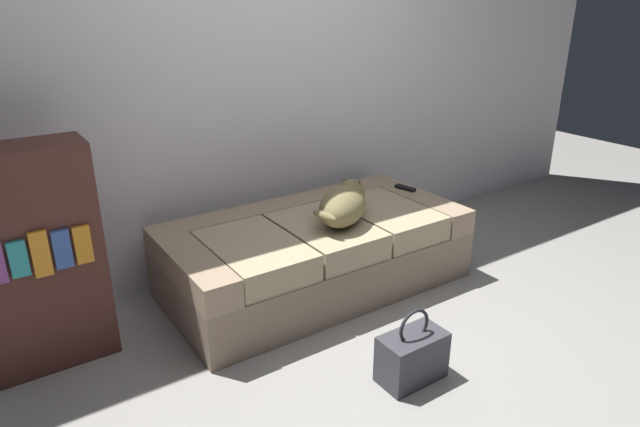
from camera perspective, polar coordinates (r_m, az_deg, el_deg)
ground_plane at (r=2.86m, az=11.94°, el=-15.83°), size 10.00×10.00×0.00m
back_wall at (r=3.64m, az=-6.10°, el=16.56°), size 6.40×0.10×2.80m
couch at (r=3.44m, az=-0.48°, el=-4.05°), size 1.81×0.90×0.45m
dog_tan at (r=3.29m, az=2.51°, el=1.03°), size 0.55×0.50×0.21m
tv_remote at (r=3.89m, az=8.74°, el=2.60°), size 0.07×0.16×0.02m
handbag at (r=2.74m, az=9.41°, el=-14.21°), size 0.32×0.18×0.38m
bookshelf at (r=2.95m, az=-26.88°, el=-4.15°), size 0.56×0.30×1.10m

